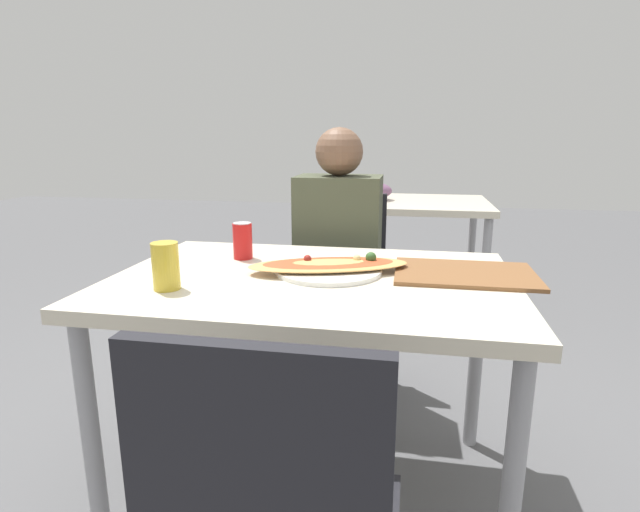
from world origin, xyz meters
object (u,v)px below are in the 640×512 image
at_px(drink_glass, 166,266).
at_px(person_seated, 338,247).
at_px(pizza_main, 329,266).
at_px(soda_can, 243,241).
at_px(chair_far_seated, 341,284).
at_px(dining_table, 313,300).

bearing_deg(drink_glass, person_seated, 66.52).
xyz_separation_m(pizza_main, soda_can, (-0.32, 0.12, 0.04)).
height_order(chair_far_seated, person_seated, person_seated).
relative_size(person_seated, drink_glass, 9.03).
bearing_deg(chair_far_seated, person_seated, 90.00).
distance_m(dining_table, drink_glass, 0.44).
distance_m(soda_can, drink_glass, 0.39).
height_order(chair_far_seated, soda_can, chair_far_seated).
bearing_deg(pizza_main, person_seated, 95.57).
relative_size(dining_table, pizza_main, 2.27).
relative_size(chair_far_seated, soda_can, 7.18).
height_order(dining_table, pizza_main, pizza_main).
bearing_deg(person_seated, chair_far_seated, -90.00).
height_order(dining_table, soda_can, soda_can).
distance_m(pizza_main, soda_can, 0.35).
height_order(chair_far_seated, pizza_main, chair_far_seated).
distance_m(chair_far_seated, drink_glass, 1.05).
bearing_deg(dining_table, pizza_main, 52.54).
bearing_deg(drink_glass, pizza_main, 31.41).
relative_size(chair_far_seated, person_seated, 0.75).
xyz_separation_m(person_seated, drink_glass, (-0.36, -0.82, 0.12)).
bearing_deg(soda_can, person_seated, 59.47).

